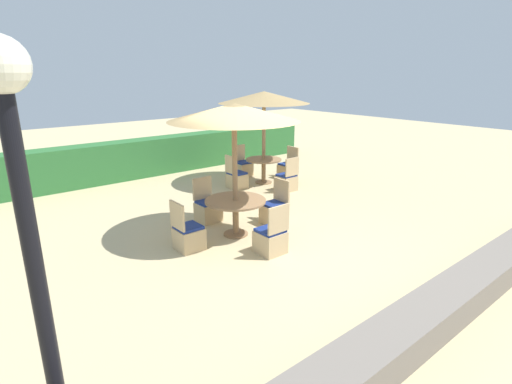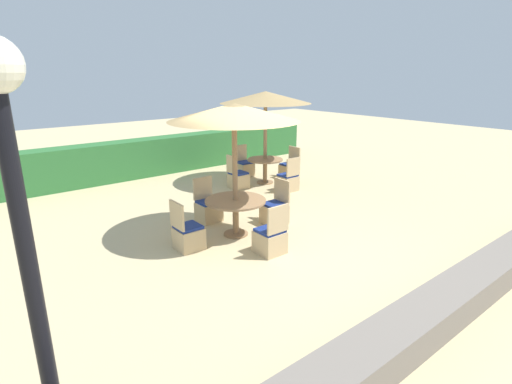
{
  "view_description": "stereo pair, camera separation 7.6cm",
  "coord_description": "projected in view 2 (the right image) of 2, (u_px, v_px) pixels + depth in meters",
  "views": [
    {
      "loc": [
        -4.61,
        -4.99,
        3.1
      ],
      "look_at": [
        0.0,
        0.6,
        0.9
      ],
      "focal_mm": 28.0,
      "sensor_mm": 36.0,
      "label": 1
    },
    {
      "loc": [
        -4.55,
        -5.04,
        3.1
      ],
      "look_at": [
        0.0,
        0.6,
        0.9
      ],
      "focal_mm": 28.0,
      "sensor_mm": 36.0,
      "label": 2
    }
  ],
  "objects": [
    {
      "name": "patio_chair_back_right_north",
      "position": [
        244.0,
        167.0,
        12.26
      ],
      "size": [
        0.46,
        0.46,
        0.93
      ],
      "rotation": [
        0.0,
        0.0,
        3.14
      ],
      "color": "tan",
      "rests_on": "ground_plane"
    },
    {
      "name": "ground_plane",
      "position": [
        276.0,
        246.0,
        7.39
      ],
      "size": [
        40.0,
        40.0,
        0.0
      ],
      "primitive_type": "plane",
      "color": "#C6B284"
    },
    {
      "name": "patio_chair_center_east",
      "position": [
        275.0,
        211.0,
        8.42
      ],
      "size": [
        0.46,
        0.46,
        0.93
      ],
      "rotation": [
        0.0,
        0.0,
        1.57
      ],
      "color": "tan",
      "rests_on": "ground_plane"
    },
    {
      "name": "patio_chair_back_right_east",
      "position": [
        289.0,
        169.0,
        12.01
      ],
      "size": [
        0.46,
        0.46,
        0.93
      ],
      "rotation": [
        0.0,
        0.0,
        1.57
      ],
      "color": "tan",
      "rests_on": "ground_plane"
    },
    {
      "name": "patio_chair_back_right_south",
      "position": [
        288.0,
        181.0,
        10.73
      ],
      "size": [
        0.46,
        0.46,
        0.93
      ],
      "color": "tan",
      "rests_on": "ground_plane"
    },
    {
      "name": "parasol_back_right",
      "position": [
        266.0,
        98.0,
        10.86
      ],
      "size": [
        2.51,
        2.51,
        2.58
      ],
      "color": "#93704C",
      "rests_on": "ground_plane"
    },
    {
      "name": "parasol_center",
      "position": [
        234.0,
        113.0,
        7.21
      ],
      "size": [
        2.43,
        2.43,
        2.55
      ],
      "color": "#93704C",
      "rests_on": "ground_plane"
    },
    {
      "name": "patio_chair_center_west",
      "position": [
        188.0,
        235.0,
        7.19
      ],
      "size": [
        0.46,
        0.46,
        0.93
      ],
      "rotation": [
        0.0,
        0.0,
        -1.57
      ],
      "color": "tan",
      "rests_on": "ground_plane"
    },
    {
      "name": "round_table_center",
      "position": [
        236.0,
        206.0,
        7.73
      ],
      "size": [
        1.18,
        1.18,
        0.72
      ],
      "color": "#93704C",
      "rests_on": "ground_plane"
    },
    {
      "name": "patio_chair_center_north",
      "position": [
        208.0,
        209.0,
        8.57
      ],
      "size": [
        0.46,
        0.46,
        0.93
      ],
      "rotation": [
        0.0,
        0.0,
        3.14
      ],
      "color": "tan",
      "rests_on": "ground_plane"
    },
    {
      "name": "hedge_row",
      "position": [
        134.0,
        159.0,
        12.03
      ],
      "size": [
        13.0,
        0.7,
        1.12
      ],
      "primitive_type": "cube",
      "color": "#2D6B33",
      "rests_on": "ground_plane"
    },
    {
      "name": "patio_chair_back_right_west",
      "position": [
        238.0,
        179.0,
        10.96
      ],
      "size": [
        0.46,
        0.46,
        0.93
      ],
      "rotation": [
        0.0,
        0.0,
        -1.57
      ],
      "color": "tan",
      "rests_on": "ground_plane"
    },
    {
      "name": "patio_chair_center_south",
      "position": [
        270.0,
        239.0,
        7.03
      ],
      "size": [
        0.46,
        0.46,
        0.93
      ],
      "color": "tan",
      "rests_on": "ground_plane"
    },
    {
      "name": "stone_border",
      "position": [
        438.0,
        310.0,
        5.05
      ],
      "size": [
        10.0,
        0.56,
        0.41
      ],
      "primitive_type": "cube",
      "color": "slate",
      "rests_on": "ground_plane"
    },
    {
      "name": "lamp_post",
      "position": [
        15.0,
        191.0,
        2.61
      ],
      "size": [
        0.36,
        0.36,
        3.32
      ],
      "color": "black",
      "rests_on": "ground_plane"
    },
    {
      "name": "round_table_back_right",
      "position": [
        265.0,
        164.0,
        11.4
      ],
      "size": [
        1.01,
        1.01,
        0.7
      ],
      "color": "#93704C",
      "rests_on": "ground_plane"
    }
  ]
}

